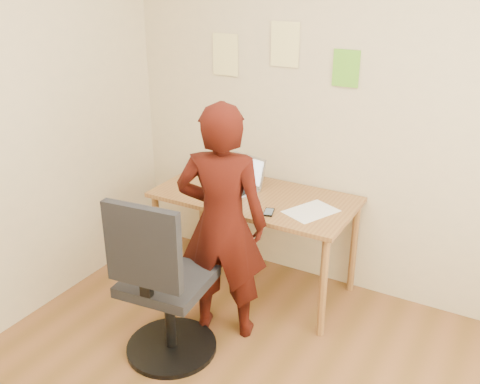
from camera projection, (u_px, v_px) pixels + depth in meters
The scene contains 10 objects.
room at pixel (221, 203), 2.14m from camera, with size 3.58×3.58×2.78m.
desk at pixel (255, 206), 3.78m from camera, with size 1.40×0.70×0.74m.
laptop at pixel (240, 182), 3.84m from camera, with size 0.36×0.34×0.22m.
paper_sheet at pixel (311, 211), 3.50m from camera, with size 0.23×0.33×0.00m, color white.
phone at pixel (269, 212), 3.47m from camera, with size 0.09×0.13×0.01m.
wall_note_left at pixel (225, 55), 3.88m from camera, with size 0.21×0.00×0.30m, color #FCEF97.
wall_note_mid at pixel (285, 44), 3.63m from camera, with size 0.21×0.00×0.30m, color #FCEF97.
wall_note_right at pixel (346, 68), 3.48m from camera, with size 0.18×0.00×0.24m, color #64BC2A.
office_chair at pixel (162, 292), 3.12m from camera, with size 0.56×0.56×1.08m.
person at pixel (222, 224), 3.27m from camera, with size 0.56×0.37×1.53m, color #330C07.
Camera 1 is at (1.03, -1.66, 2.23)m, focal length 40.00 mm.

